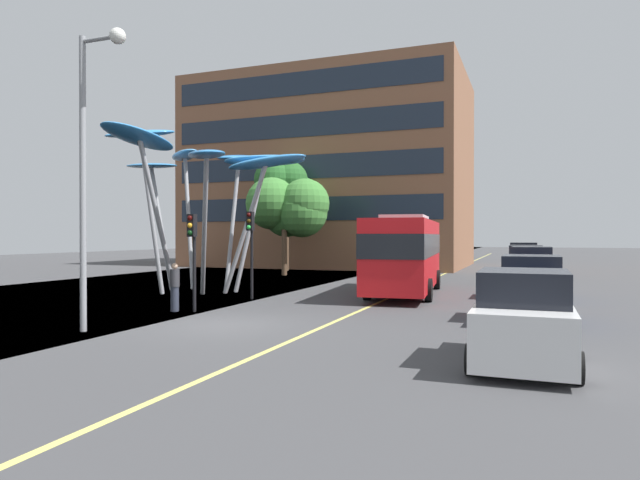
{
  "coord_description": "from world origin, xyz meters",
  "views": [
    {
      "loc": [
        8.7,
        -14.53,
        2.7
      ],
      "look_at": [
        -0.06,
        8.28,
        2.5
      ],
      "focal_mm": 31.06,
      "sensor_mm": 36.0,
      "label": 1
    }
  ],
  "objects_px": {
    "car_parked_far": "(532,274)",
    "car_parked_near": "(524,321)",
    "car_side_street": "(526,267)",
    "red_bus": "(405,251)",
    "traffic_light_kerb_far": "(251,236)",
    "traffic_light_kerb_near": "(193,241)",
    "car_far_side": "(524,261)",
    "leaf_sculpture": "(203,165)",
    "street_lamp": "(91,144)",
    "pedestrian": "(175,287)",
    "car_parked_mid": "(531,290)"
  },
  "relations": [
    {
      "from": "car_side_street",
      "to": "pedestrian",
      "type": "xyz_separation_m",
      "value": [
        -11.56,
        -15.07,
        -0.15
      ]
    },
    {
      "from": "traffic_light_kerb_near",
      "to": "car_parked_near",
      "type": "bearing_deg",
      "value": -21.43
    },
    {
      "from": "red_bus",
      "to": "car_parked_mid",
      "type": "distance_m",
      "value": 8.4
    },
    {
      "from": "red_bus",
      "to": "pedestrian",
      "type": "distance_m",
      "value": 10.73
    },
    {
      "from": "car_parked_mid",
      "to": "leaf_sculpture",
      "type": "bearing_deg",
      "value": 165.93
    },
    {
      "from": "car_parked_near",
      "to": "red_bus",
      "type": "bearing_deg",
      "value": 112.44
    },
    {
      "from": "leaf_sculpture",
      "to": "car_side_street",
      "type": "relative_size",
      "value": 2.72
    },
    {
      "from": "car_parked_far",
      "to": "car_far_side",
      "type": "xyz_separation_m",
      "value": [
        -0.5,
        13.83,
        0.0
      ]
    },
    {
      "from": "red_bus",
      "to": "traffic_light_kerb_near",
      "type": "height_order",
      "value": "red_bus"
    },
    {
      "from": "traffic_light_kerb_far",
      "to": "car_parked_near",
      "type": "bearing_deg",
      "value": -37.81
    },
    {
      "from": "leaf_sculpture",
      "to": "car_parked_near",
      "type": "distance_m",
      "value": 18.17
    },
    {
      "from": "car_parked_near",
      "to": "car_parked_far",
      "type": "xyz_separation_m",
      "value": [
        0.14,
        12.97,
        0.11
      ]
    },
    {
      "from": "car_parked_near",
      "to": "car_parked_far",
      "type": "height_order",
      "value": "car_parked_far"
    },
    {
      "from": "traffic_light_kerb_far",
      "to": "pedestrian",
      "type": "height_order",
      "value": "traffic_light_kerb_far"
    },
    {
      "from": "traffic_light_kerb_near",
      "to": "car_parked_mid",
      "type": "xyz_separation_m",
      "value": [
        11.13,
        2.12,
        -1.54
      ]
    },
    {
      "from": "leaf_sculpture",
      "to": "car_far_side",
      "type": "bearing_deg",
      "value": 50.32
    },
    {
      "from": "car_parked_near",
      "to": "car_far_side",
      "type": "xyz_separation_m",
      "value": [
        -0.36,
        26.8,
        0.11
      ]
    },
    {
      "from": "car_parked_far",
      "to": "leaf_sculpture",
      "type": "bearing_deg",
      "value": -168.52
    },
    {
      "from": "car_parked_near",
      "to": "car_side_street",
      "type": "height_order",
      "value": "car_side_street"
    },
    {
      "from": "red_bus",
      "to": "car_parked_far",
      "type": "relative_size",
      "value": 2.44
    },
    {
      "from": "red_bus",
      "to": "pedestrian",
      "type": "xyz_separation_m",
      "value": [
        -6.43,
        -8.52,
        -1.11
      ]
    },
    {
      "from": "car_parked_mid",
      "to": "car_side_street",
      "type": "height_order",
      "value": "car_side_street"
    },
    {
      "from": "car_side_street",
      "to": "car_parked_far",
      "type": "bearing_deg",
      "value": -87.43
    },
    {
      "from": "traffic_light_kerb_near",
      "to": "traffic_light_kerb_far",
      "type": "xyz_separation_m",
      "value": [
        0.07,
        4.16,
        0.18
      ]
    },
    {
      "from": "pedestrian",
      "to": "street_lamp",
      "type": "bearing_deg",
      "value": -84.87
    },
    {
      "from": "leaf_sculpture",
      "to": "car_parked_near",
      "type": "relative_size",
      "value": 2.82
    },
    {
      "from": "red_bus",
      "to": "traffic_light_kerb_near",
      "type": "bearing_deg",
      "value": -124.04
    },
    {
      "from": "traffic_light_kerb_near",
      "to": "car_far_side",
      "type": "bearing_deg",
      "value": 64.69
    },
    {
      "from": "car_far_side",
      "to": "pedestrian",
      "type": "distance_m",
      "value": 25.24
    },
    {
      "from": "traffic_light_kerb_near",
      "to": "street_lamp",
      "type": "relative_size",
      "value": 0.41
    },
    {
      "from": "car_parked_mid",
      "to": "car_parked_near",
      "type": "bearing_deg",
      "value": -91.22
    },
    {
      "from": "car_parked_mid",
      "to": "street_lamp",
      "type": "height_order",
      "value": "street_lamp"
    },
    {
      "from": "leaf_sculpture",
      "to": "car_side_street",
      "type": "xyz_separation_m",
      "value": [
        14.11,
        9.28,
        -5.0
      ]
    },
    {
      "from": "leaf_sculpture",
      "to": "car_parked_mid",
      "type": "distance_m",
      "value": 15.68
    },
    {
      "from": "pedestrian",
      "to": "leaf_sculpture",
      "type": "bearing_deg",
      "value": 113.79
    },
    {
      "from": "street_lamp",
      "to": "car_side_street",
      "type": "bearing_deg",
      "value": 60.13
    },
    {
      "from": "traffic_light_kerb_near",
      "to": "car_far_side",
      "type": "height_order",
      "value": "traffic_light_kerb_near"
    },
    {
      "from": "leaf_sculpture",
      "to": "street_lamp",
      "type": "bearing_deg",
      "value": -73.83
    },
    {
      "from": "leaf_sculpture",
      "to": "traffic_light_kerb_near",
      "type": "bearing_deg",
      "value": -60.32
    },
    {
      "from": "street_lamp",
      "to": "red_bus",
      "type": "bearing_deg",
      "value": 64.9
    },
    {
      "from": "leaf_sculpture",
      "to": "car_far_side",
      "type": "xyz_separation_m",
      "value": [
        13.9,
        16.76,
        -4.98
      ]
    },
    {
      "from": "car_parked_far",
      "to": "car_far_side",
      "type": "height_order",
      "value": "car_far_side"
    },
    {
      "from": "leaf_sculpture",
      "to": "car_far_side",
      "type": "relative_size",
      "value": 2.67
    },
    {
      "from": "traffic_light_kerb_far",
      "to": "car_parked_far",
      "type": "bearing_deg",
      "value": 22.12
    },
    {
      "from": "car_parked_far",
      "to": "car_parked_near",
      "type": "bearing_deg",
      "value": -90.61
    },
    {
      "from": "red_bus",
      "to": "leaf_sculpture",
      "type": "height_order",
      "value": "leaf_sculpture"
    },
    {
      "from": "red_bus",
      "to": "car_parked_near",
      "type": "height_order",
      "value": "red_bus"
    },
    {
      "from": "red_bus",
      "to": "car_side_street",
      "type": "distance_m",
      "value": 8.38
    },
    {
      "from": "car_side_street",
      "to": "street_lamp",
      "type": "distance_m",
      "value": 22.82
    },
    {
      "from": "traffic_light_kerb_far",
      "to": "car_parked_mid",
      "type": "height_order",
      "value": "traffic_light_kerb_far"
    }
  ]
}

